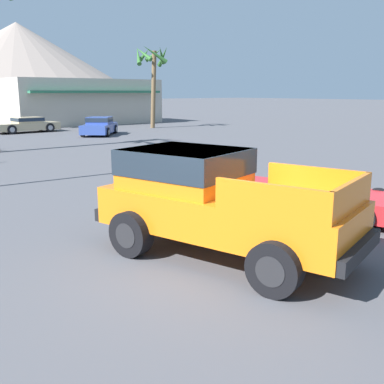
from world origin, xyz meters
TOP-DOWN VIEW (x-y plane):
  - ground_plane at (0.00, 0.00)m, footprint 320.00×320.00m
  - orange_pickup_truck at (0.10, -0.12)m, footprint 3.22×5.21m
  - red_convertible_car at (3.89, 0.41)m, footprint 3.02×4.72m
  - parked_car_tan at (6.26, 27.80)m, footprint 4.66×2.13m
  - parked_car_blue at (9.51, 22.55)m, footprint 3.98×4.21m
  - palm_tree_short at (15.91, 25.36)m, footprint 2.90×2.91m
  - storefront_building at (13.63, 33.57)m, footprint 13.74×6.68m

SIDE VIEW (x-z plane):
  - ground_plane at x=0.00m, z-range 0.00..0.00m
  - red_convertible_car at x=3.89m, z-range -0.10..0.90m
  - parked_car_tan at x=6.26m, z-range 0.02..1.14m
  - parked_car_blue at x=9.51m, z-range 0.01..1.26m
  - orange_pickup_truck at x=0.10m, z-range 0.12..2.04m
  - storefront_building at x=13.63m, z-range 0.00..4.10m
  - palm_tree_short at x=15.91m, z-range 1.65..8.28m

